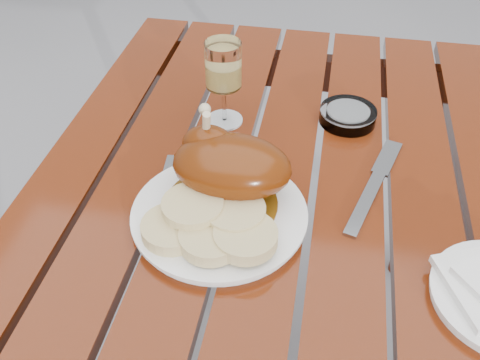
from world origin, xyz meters
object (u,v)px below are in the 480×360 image
Objects in this scene: table at (266,336)px; wine_glass at (224,84)px; dinner_plate at (219,215)px; ashtray at (348,115)px.

wine_glass reaches higher than table.
dinner_plate is at bearing -79.87° from wine_glass.
dinner_plate is 2.52× the size of ashtray.
dinner_plate reaches higher than table.
dinner_plate is 1.66× the size of wine_glass.
table is 0.47m from ashtray.
wine_glass is (-0.05, 0.25, 0.07)m from dinner_plate.
table is 11.51× the size of ashtray.
ashtray is at bearing 10.21° from wine_glass.
wine_glass is (-0.12, 0.20, 0.45)m from table.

